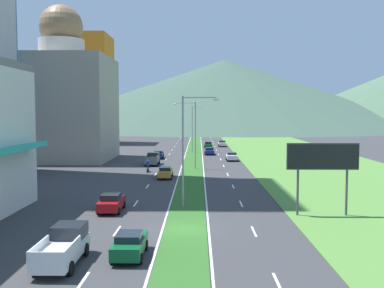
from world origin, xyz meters
TOP-DOWN VIEW (x-y plane):
  - ground_plane at (0.00, 0.00)m, footprint 600.00×600.00m
  - grass_median at (0.00, 60.00)m, footprint 3.20×240.00m
  - grass_verge_right at (20.60, 60.00)m, footprint 24.00×240.00m
  - lane_dash_left_1 at (-5.10, -10.20)m, footprint 0.16×2.80m
  - lane_dash_left_2 at (-5.10, -0.40)m, footprint 0.16×2.80m
  - lane_dash_left_3 at (-5.10, 9.40)m, footprint 0.16×2.80m
  - lane_dash_left_4 at (-5.10, 19.20)m, footprint 0.16×2.80m
  - lane_dash_left_5 at (-5.10, 29.00)m, footprint 0.16×2.80m
  - lane_dash_left_6 at (-5.10, 38.80)m, footprint 0.16×2.80m
  - lane_dash_left_7 at (-5.10, 48.60)m, footprint 0.16×2.80m
  - lane_dash_left_8 at (-5.10, 58.41)m, footprint 0.16×2.80m
  - lane_dash_left_9 at (-5.10, 68.21)m, footprint 0.16×2.80m
  - lane_dash_left_10 at (-5.10, 78.01)m, footprint 0.16×2.80m
  - lane_dash_left_11 at (-5.10, 87.81)m, footprint 0.16×2.80m
  - lane_dash_left_12 at (-5.10, 97.61)m, footprint 0.16×2.80m
  - lane_dash_left_13 at (-5.10, 107.41)m, footprint 0.16×2.80m
  - lane_dash_left_14 at (-5.10, 117.21)m, footprint 0.16×2.80m
  - lane_dash_right_1 at (5.10, -10.20)m, footprint 0.16×2.80m
  - lane_dash_right_2 at (5.10, -0.40)m, footprint 0.16×2.80m
  - lane_dash_right_3 at (5.10, 9.40)m, footprint 0.16×2.80m
  - lane_dash_right_4 at (5.10, 19.20)m, footprint 0.16×2.80m
  - lane_dash_right_5 at (5.10, 29.00)m, footprint 0.16×2.80m
  - lane_dash_right_6 at (5.10, 38.80)m, footprint 0.16×2.80m
  - lane_dash_right_7 at (5.10, 48.60)m, footprint 0.16×2.80m
  - lane_dash_right_8 at (5.10, 58.41)m, footprint 0.16×2.80m
  - lane_dash_right_9 at (5.10, 68.21)m, footprint 0.16×2.80m
  - lane_dash_right_10 at (5.10, 78.01)m, footprint 0.16×2.80m
  - lane_dash_right_11 at (5.10, 87.81)m, footprint 0.16×2.80m
  - lane_dash_right_12 at (5.10, 97.61)m, footprint 0.16×2.80m
  - lane_dash_right_13 at (5.10, 107.41)m, footprint 0.16×2.80m
  - lane_dash_right_14 at (5.10, 117.21)m, footprint 0.16×2.80m
  - edge_line_median_left at (-1.75, 60.00)m, footprint 0.16×240.00m
  - edge_line_median_right at (1.75, 60.00)m, footprint 0.16×240.00m
  - domed_building at (-23.91, 47.85)m, footprint 17.50×17.50m
  - midrise_colored at (-30.72, 90.56)m, footprint 13.88×13.88m
  - hill_far_left at (-107.50, 248.54)m, footprint 128.32×128.32m
  - hill_far_center at (16.54, 231.15)m, footprint 229.45×229.45m
  - street_lamp_near at (-0.10, 7.95)m, footprint 3.46×0.33m
  - street_lamp_mid at (0.13, 35.01)m, footprint 3.50×0.37m
  - street_lamp_far at (-0.11, 62.05)m, footprint 2.75×0.30m
  - billboard_roadside at (11.50, 4.55)m, footprint 6.12×0.28m
  - car_0 at (7.00, 46.58)m, footprint 2.02×4.25m
  - car_1 at (3.23, 57.71)m, footprint 2.00×4.31m
  - car_2 at (-3.44, 25.70)m, footprint 1.85×4.76m
  - car_3 at (-3.24, -6.20)m, footprint 1.90×4.17m
  - car_4 at (-6.57, 49.89)m, footprint 1.86×4.26m
  - car_5 at (6.96, 78.54)m, footprint 1.96×4.35m
  - car_6 at (3.35, 74.99)m, footprint 1.97×4.37m
  - car_7 at (-6.80, 6.05)m, footprint 1.97×4.45m
  - pickup_truck_0 at (-6.67, 40.14)m, footprint 2.18×5.40m
  - pickup_truck_1 at (-6.95, -7.37)m, footprint 2.18×5.40m
  - motorcycle_rider at (-6.48, 31.50)m, footprint 0.36×2.00m

SIDE VIEW (x-z plane):
  - ground_plane at x=0.00m, z-range 0.00..0.00m
  - lane_dash_left_1 at x=-5.10m, z-range 0.00..0.01m
  - lane_dash_left_2 at x=-5.10m, z-range 0.00..0.01m
  - lane_dash_left_3 at x=-5.10m, z-range 0.00..0.01m
  - lane_dash_left_4 at x=-5.10m, z-range 0.00..0.01m
  - lane_dash_left_5 at x=-5.10m, z-range 0.00..0.01m
  - lane_dash_left_6 at x=-5.10m, z-range 0.00..0.01m
  - lane_dash_left_7 at x=-5.10m, z-range 0.00..0.01m
  - lane_dash_left_8 at x=-5.10m, z-range 0.00..0.01m
  - lane_dash_left_9 at x=-5.10m, z-range 0.00..0.01m
  - lane_dash_left_10 at x=-5.10m, z-range 0.00..0.01m
  - lane_dash_left_11 at x=-5.10m, z-range 0.00..0.01m
  - lane_dash_left_12 at x=-5.10m, z-range 0.00..0.01m
  - lane_dash_left_13 at x=-5.10m, z-range 0.00..0.01m
  - lane_dash_left_14 at x=-5.10m, z-range 0.00..0.01m
  - lane_dash_right_1 at x=5.10m, z-range 0.00..0.01m
  - lane_dash_right_2 at x=5.10m, z-range 0.00..0.01m
  - lane_dash_right_3 at x=5.10m, z-range 0.00..0.01m
  - lane_dash_right_4 at x=5.10m, z-range 0.00..0.01m
  - lane_dash_right_5 at x=5.10m, z-range 0.00..0.01m
  - lane_dash_right_6 at x=5.10m, z-range 0.00..0.01m
  - lane_dash_right_7 at x=5.10m, z-range 0.00..0.01m
  - lane_dash_right_8 at x=5.10m, z-range 0.00..0.01m
  - lane_dash_right_9 at x=5.10m, z-range 0.00..0.01m
  - lane_dash_right_10 at x=5.10m, z-range 0.00..0.01m
  - lane_dash_right_11 at x=5.10m, z-range 0.00..0.01m
  - lane_dash_right_12 at x=5.10m, z-range 0.00..0.01m
  - lane_dash_right_13 at x=5.10m, z-range 0.00..0.01m
  - lane_dash_right_14 at x=5.10m, z-range 0.00..0.01m
  - edge_line_median_left at x=-1.75m, z-range 0.00..0.01m
  - edge_line_median_right at x=1.75m, z-range 0.00..0.01m
  - grass_median at x=0.00m, z-range 0.00..0.06m
  - grass_verge_right at x=20.60m, z-range 0.00..0.06m
  - car_1 at x=3.23m, z-range 0.02..1.47m
  - motorcycle_rider at x=-6.48m, z-range -0.15..1.65m
  - car_6 at x=3.35m, z-range 0.02..1.48m
  - car_0 at x=7.00m, z-range 0.03..1.52m
  - car_5 at x=6.96m, z-range 0.02..1.55m
  - car_4 at x=-6.57m, z-range 0.03..1.54m
  - car_3 at x=-3.24m, z-range 0.03..1.54m
  - car_2 at x=-3.44m, z-range 0.03..1.55m
  - car_7 at x=-6.80m, z-range 0.01..1.62m
  - pickup_truck_0 at x=-6.67m, z-range -0.02..1.98m
  - pickup_truck_1 at x=-6.95m, z-range -0.02..1.98m
  - billboard_roadside at x=11.50m, z-range 1.69..7.92m
  - street_lamp_far at x=-0.11m, z-range 0.69..10.71m
  - street_lamp_near at x=-0.10m, z-range 0.77..11.10m
  - street_lamp_mid at x=0.13m, z-range 0.78..11.14m
  - hill_far_left at x=-107.50m, z-range 0.00..20.49m
  - domed_building at x=-23.91m, z-range -3.23..24.87m
  - midrise_colored at x=-30.72m, z-range 0.00..29.99m
  - hill_far_center at x=16.54m, z-range 0.00..39.50m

